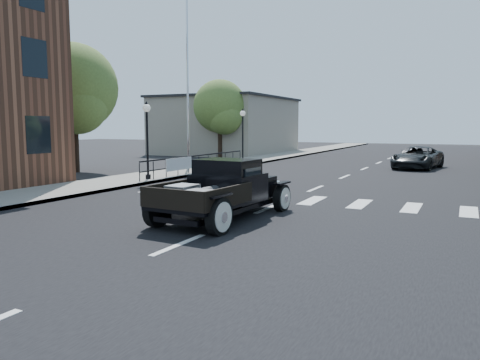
% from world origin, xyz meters
% --- Properties ---
extents(ground, '(120.00, 120.00, 0.00)m').
position_xyz_m(ground, '(0.00, 0.00, 0.00)').
color(ground, black).
rests_on(ground, ground).
extents(road, '(14.00, 80.00, 0.02)m').
position_xyz_m(road, '(0.00, 15.00, 0.01)').
color(road, black).
rests_on(road, ground).
extents(road_markings, '(12.00, 60.00, 0.06)m').
position_xyz_m(road_markings, '(0.00, 10.00, 0.00)').
color(road_markings, silver).
rests_on(road_markings, ground).
extents(sidewalk_left, '(3.00, 80.00, 0.15)m').
position_xyz_m(sidewalk_left, '(-8.50, 15.00, 0.07)').
color(sidewalk_left, gray).
rests_on(sidewalk_left, ground).
extents(low_building_left, '(10.00, 12.00, 5.00)m').
position_xyz_m(low_building_left, '(-15.00, 28.00, 2.50)').
color(low_building_left, '#9F9785').
rests_on(low_building_left, ground).
extents(railing, '(0.08, 10.00, 1.00)m').
position_xyz_m(railing, '(-7.30, 10.00, 0.65)').
color(railing, black).
rests_on(railing, sidewalk_left).
extents(banner, '(0.04, 2.20, 0.60)m').
position_xyz_m(banner, '(-7.22, 8.00, 0.45)').
color(banner, silver).
rests_on(banner, sidewalk_left).
extents(lamp_post_b, '(0.36, 0.36, 3.51)m').
position_xyz_m(lamp_post_b, '(-7.60, 6.00, 1.90)').
color(lamp_post_b, black).
rests_on(lamp_post_b, sidewalk_left).
extents(lamp_post_c, '(0.36, 0.36, 3.51)m').
position_xyz_m(lamp_post_c, '(-7.60, 16.00, 1.90)').
color(lamp_post_c, black).
rests_on(lamp_post_c, sidewalk_left).
extents(flagpole, '(0.12, 0.12, 11.79)m').
position_xyz_m(flagpole, '(-9.20, 12.00, 6.05)').
color(flagpole, silver).
rests_on(flagpole, sidewalk_left).
extents(big_tree_near, '(4.79, 4.79, 7.04)m').
position_xyz_m(big_tree_near, '(-14.00, 8.00, 3.52)').
color(big_tree_near, '#4D662C').
rests_on(big_tree_near, ground).
extents(big_tree_far, '(4.25, 4.25, 6.24)m').
position_xyz_m(big_tree_far, '(-12.50, 22.00, 3.12)').
color(big_tree_far, '#4D662C').
rests_on(big_tree_far, ground).
extents(hotrod_pickup, '(2.59, 5.00, 1.68)m').
position_xyz_m(hotrod_pickup, '(-0.47, -0.09, 0.84)').
color(hotrod_pickup, black).
rests_on(hotrod_pickup, ground).
extents(second_car, '(2.89, 5.03, 1.32)m').
position_xyz_m(second_car, '(2.81, 18.46, 0.66)').
color(second_car, black).
rests_on(second_car, ground).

